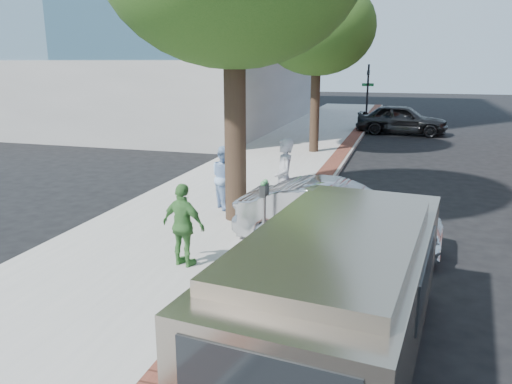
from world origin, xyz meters
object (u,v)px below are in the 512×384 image
at_px(parking_meter, 264,200).
at_px(bg_car, 402,119).
at_px(person_green, 184,225).
at_px(van, 342,285).
at_px(person_officer, 225,177).
at_px(person_gray, 284,180).
at_px(sedan_silver, 337,216).

relative_size(parking_meter, bg_car, 0.30).
height_order(person_green, van, van).
height_order(person_officer, person_green, person_officer).
height_order(parking_meter, van, van).
xyz_separation_m(person_gray, person_officer, (-1.75, 0.56, -0.18)).
bearing_deg(parking_meter, person_gray, 92.56).
bearing_deg(van, bg_car, 95.36).
bearing_deg(person_gray, sedan_silver, 28.16).
relative_size(parking_meter, sedan_silver, 0.34).
height_order(parking_meter, bg_car, bg_car).
relative_size(parking_meter, van, 0.27).
bearing_deg(sedan_silver, parking_meter, 129.73).
relative_size(sedan_silver, van, 0.78).
distance_m(person_green, van, 3.79).
xyz_separation_m(person_officer, bg_car, (4.22, 16.99, -0.15)).
distance_m(person_gray, van, 5.74).
height_order(person_gray, sedan_silver, person_gray).
bearing_deg(bg_car, person_officer, 170.48).
distance_m(person_officer, bg_car, 17.51).
distance_m(parking_meter, person_officer, 3.24).
relative_size(person_officer, person_green, 1.04).
relative_size(person_gray, person_officer, 1.21).
relative_size(person_green, van, 0.29).
xyz_separation_m(parking_meter, person_green, (-1.22, -1.24, -0.25)).
bearing_deg(van, person_green, 154.38).
relative_size(parking_meter, person_gray, 0.73).
relative_size(person_gray, van, 0.37).
relative_size(person_officer, sedan_silver, 0.39).
xyz_separation_m(person_green, bg_car, (3.61, 20.89, -0.12)).
distance_m(parking_meter, bg_car, 19.79).
xyz_separation_m(person_officer, van, (3.83, -5.90, 0.09)).
bearing_deg(person_gray, parking_meter, -21.15).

